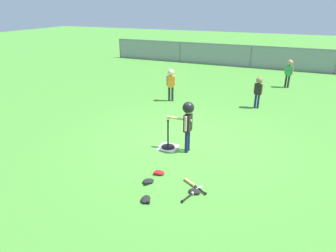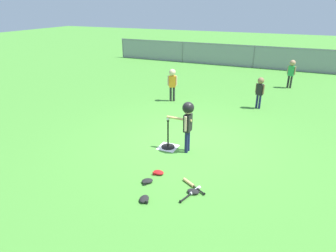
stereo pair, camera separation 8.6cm
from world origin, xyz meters
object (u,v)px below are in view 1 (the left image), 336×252
glove_tossed_aside (146,199)px  glove_outfield_drop (159,173)px  fielder_deep_center (289,70)px  batter_child (188,117)px  baseball_on_tee (168,119)px  glove_by_plate (148,181)px  fielder_deep_right (258,88)px  spare_bat_wood (192,184)px  spare_bat_silver (194,192)px  batting_tee (168,143)px  fielder_deep_left (171,81)px  glove_near_bats (195,191)px

glove_tossed_aside → glove_outfield_drop: size_ratio=1.09×
fielder_deep_center → batter_child: bearing=-105.0°
baseball_on_tee → glove_by_plate: size_ratio=0.27×
fielder_deep_right → spare_bat_wood: (-0.50, -5.06, -0.63)m
baseball_on_tee → glove_by_plate: bearing=-81.1°
spare_bat_silver → batting_tee: bearing=127.6°
batter_child → glove_by_plate: 1.75m
spare_bat_silver → fielder_deep_center: bearing=82.1°
batting_tee → fielder_deep_center: fielder_deep_center is taller
batter_child → glove_tossed_aside: batter_child is taller
fielder_deep_left → fielder_deep_center: bearing=43.9°
fielder_deep_right → spare_bat_silver: 5.33m
fielder_deep_center → glove_outfield_drop: bearing=-104.1°
fielder_deep_right → fielder_deep_left: 2.89m
glove_tossed_aside → fielder_deep_center: bearing=78.2°
batting_tee → fielder_deep_right: 4.11m
glove_near_bats → fielder_deep_right: bearing=85.9°
batting_tee → fielder_deep_left: bearing=111.5°
fielder_deep_right → glove_by_plate: bearing=-103.8°
batting_tee → glove_near_bats: bearing=-52.1°
baseball_on_tee → glove_outfield_drop: baseball_on_tee is taller
batting_tee → glove_by_plate: bearing=-81.1°
baseball_on_tee → glove_near_bats: (1.17, -1.50, -0.69)m
batting_tee → spare_bat_wood: batting_tee is taller
fielder_deep_center → glove_near_bats: 8.47m
fielder_deep_right → fielder_deep_center: 3.19m
batter_child → glove_near_bats: batter_child is taller
fielder_deep_center → glove_near_bats: fielder_deep_center is taller
fielder_deep_right → glove_outfield_drop: 5.13m
fielder_deep_center → baseball_on_tee: bearing=-108.7°
fielder_deep_right → spare_bat_silver: size_ratio=1.78×
fielder_deep_right → glove_outfield_drop: size_ratio=4.64×
fielder_deep_left → glove_tossed_aside: size_ratio=4.69×
batting_tee → fielder_deep_center: 7.27m
batter_child → spare_bat_silver: size_ratio=2.09×
spare_bat_wood → glove_near_bats: glove_near_bats is taller
batting_tee → fielder_deep_left: 3.66m
baseball_on_tee → glove_outfield_drop: (0.30, -1.17, -0.69)m
spare_bat_silver → glove_near_bats: 0.01m
batter_child → fielder_deep_right: (1.06, 3.78, -0.20)m
batter_child → glove_outfield_drop: bearing=-98.7°
spare_bat_wood → glove_near_bats: 0.24m
glove_tossed_aside → glove_outfield_drop: bearing=99.7°
spare_bat_silver → glove_near_bats: (0.00, 0.01, 0.01)m
baseball_on_tee → spare_bat_silver: (1.16, -1.51, -0.70)m
batter_child → fielder_deep_center: (1.84, 6.88, -0.13)m
spare_bat_silver → spare_bat_wood: size_ratio=1.06×
glove_outfield_drop → spare_bat_silver: bearing=-21.4°
spare_bat_silver → glove_near_bats: glove_near_bats is taller
batting_tee → glove_outfield_drop: size_ratio=3.14×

